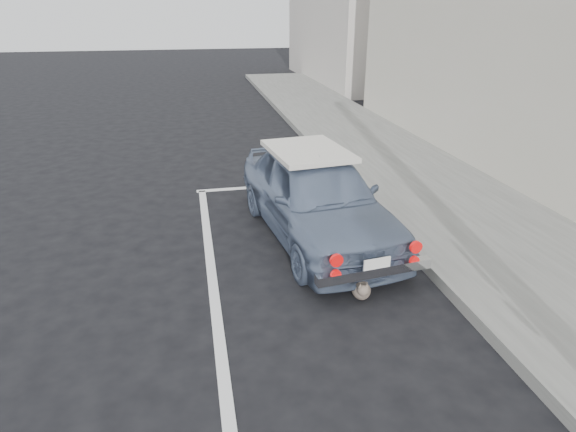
{
  "coord_description": "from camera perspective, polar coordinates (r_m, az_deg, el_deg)",
  "views": [
    {
      "loc": [
        -1.01,
        -2.06,
        3.16
      ],
      "look_at": [
        0.09,
        3.35,
        0.75
      ],
      "focal_mm": 30.0,
      "sensor_mm": 36.0,
      "label": 1
    }
  ],
  "objects": [
    {
      "name": "sidewalk",
      "position": [
        6.61,
        30.37,
        -7.8
      ],
      "size": [
        2.8,
        40.0,
        0.15
      ],
      "primitive_type": "cube",
      "color": "#62625D",
      "rests_on": "ground"
    },
    {
      "name": "pline_side",
      "position": [
        5.96,
        -8.81,
        -8.68
      ],
      "size": [
        0.12,
        7.0,
        0.01
      ],
      "primitive_type": "cube",
      "color": "silver",
      "rests_on": "ground"
    },
    {
      "name": "cat",
      "position": [
        5.77,
        8.67,
        -8.45
      ],
      "size": [
        0.3,
        0.51,
        0.28
      ],
      "rotation": [
        0.0,
        0.0,
        -0.2
      ],
      "color": "#61584A",
      "rests_on": "ground"
    },
    {
      "name": "retro_coupe",
      "position": [
        7.01,
        3.37,
        2.5
      ],
      "size": [
        1.95,
        3.91,
        1.28
      ],
      "rotation": [
        0.0,
        0.0,
        0.12
      ],
      "color": "slate",
      "rests_on": "ground"
    },
    {
      "name": "pline_front",
      "position": [
        9.25,
        -1.45,
        3.6
      ],
      "size": [
        3.0,
        0.12,
        0.01
      ],
      "primitive_type": "cube",
      "color": "silver",
      "rests_on": "ground"
    }
  ]
}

